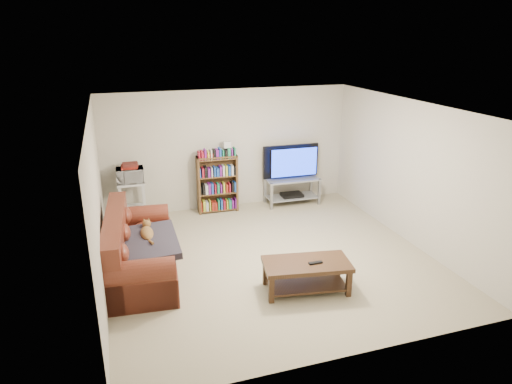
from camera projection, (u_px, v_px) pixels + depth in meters
name	position (u px, v px, depth m)	size (l,w,h in m)	color
floor	(270.00, 258.00, 7.34)	(5.00, 5.00, 0.00)	tan
ceiling	(271.00, 108.00, 6.54)	(5.00, 5.00, 0.00)	white
wall_back	(229.00, 149.00, 9.18)	(5.00, 5.00, 0.00)	beige
wall_front	(351.00, 261.00, 4.69)	(5.00, 5.00, 0.00)	beige
wall_left	(98.00, 205.00, 6.22)	(5.00, 5.00, 0.00)	beige
wall_right	(410.00, 173.00, 7.66)	(5.00, 5.00, 0.00)	beige
sofa	(136.00, 253.00, 6.77)	(1.13, 2.27, 0.94)	maroon
blanket	(147.00, 243.00, 6.60)	(0.85, 1.10, 0.10)	#2D2934
cat	(147.00, 233.00, 6.76)	(0.24, 0.60, 0.18)	brown
coffee_table	(306.00, 271.00, 6.33)	(1.28, 0.78, 0.43)	#392314
remote	(316.00, 263.00, 6.24)	(0.20, 0.05, 0.02)	black
tv_stand	(292.00, 187.00, 9.55)	(1.12, 0.53, 0.56)	#999EA3
television	(293.00, 162.00, 9.37)	(1.20, 0.16, 0.69)	black
dvd_player	(292.00, 195.00, 9.61)	(0.44, 0.31, 0.06)	black
bookshelf	(217.00, 183.00, 9.06)	(0.81, 0.27, 1.16)	#54381D
shelf_clutter	(221.00, 150.00, 8.88)	(0.59, 0.19, 0.28)	silver
microwave_stand	(132.00, 197.00, 8.56)	(0.51, 0.38, 0.80)	silver
microwave	(130.00, 175.00, 8.42)	(0.49, 0.33, 0.27)	silver
game_boxes	(129.00, 167.00, 8.36)	(0.29, 0.25, 0.05)	maroon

